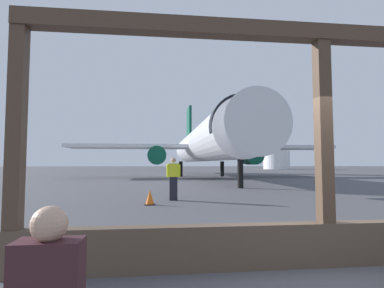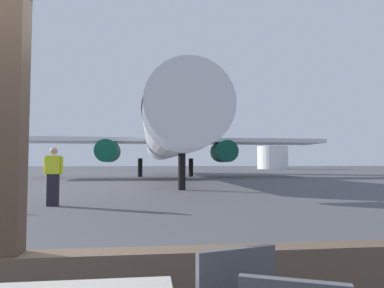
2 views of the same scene
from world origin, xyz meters
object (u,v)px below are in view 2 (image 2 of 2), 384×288
Objects in this scene: ground_crew_worker at (53,176)px; fuel_storage_tank at (273,158)px; airplane at (167,137)px; traffic_cone at (2,202)px.

ground_crew_worker is 0.26× the size of fuel_storage_tank.
fuel_storage_tank is at bearing 59.11° from airplane.
ground_crew_worker is 69.01m from fuel_storage_tank.
fuel_storage_tank reaches higher than traffic_cone.
fuel_storage_tank reaches higher than ground_crew_worker.
airplane is 65.09× the size of traffic_cone.
airplane is 5.42× the size of fuel_storage_tank.
ground_crew_worker is 1.68m from traffic_cone.
fuel_storage_tank is (29.78, 62.23, 1.61)m from ground_crew_worker.
airplane is at bearing -120.89° from fuel_storage_tank.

